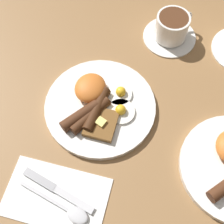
# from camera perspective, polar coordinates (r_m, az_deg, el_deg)

# --- Properties ---
(ground_plane) EXTENTS (3.00, 3.00, 0.00)m
(ground_plane) POSITION_cam_1_polar(r_m,az_deg,el_deg) (0.75, -2.16, 0.71)
(ground_plane) COLOR olive
(breakfast_plate_near) EXTENTS (0.26, 0.26, 0.05)m
(breakfast_plate_near) POSITION_cam_1_polar(r_m,az_deg,el_deg) (0.74, -2.48, 1.18)
(breakfast_plate_near) COLOR white
(breakfast_plate_near) RESTS_ON ground_plane
(teacup_near) EXTENTS (0.14, 0.14, 0.08)m
(teacup_near) POSITION_cam_1_polar(r_m,az_deg,el_deg) (0.87, 10.83, 14.71)
(teacup_near) COLOR white
(teacup_near) RESTS_ON ground_plane
(napkin) EXTENTS (0.15, 0.23, 0.01)m
(napkin) POSITION_cam_1_polar(r_m,az_deg,el_deg) (0.69, -10.21, -14.94)
(napkin) COLOR white
(napkin) RESTS_ON ground_plane
(knife) EXTENTS (0.04, 0.17, 0.01)m
(knife) POSITION_cam_1_polar(r_m,az_deg,el_deg) (0.69, -10.54, -13.52)
(knife) COLOR silver
(knife) RESTS_ON napkin
(spoon) EXTENTS (0.04, 0.16, 0.01)m
(spoon) POSITION_cam_1_polar(r_m,az_deg,el_deg) (0.67, -7.74, -17.49)
(spoon) COLOR silver
(spoon) RESTS_ON napkin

